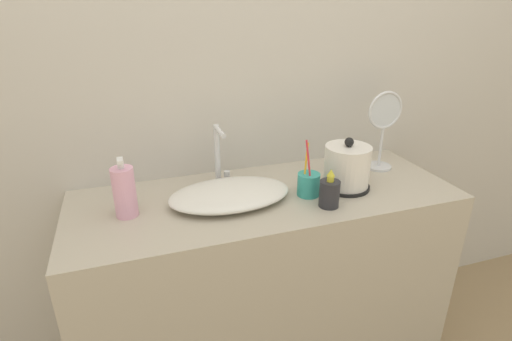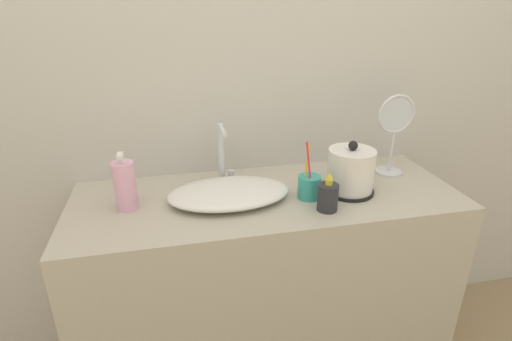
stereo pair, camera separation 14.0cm
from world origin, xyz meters
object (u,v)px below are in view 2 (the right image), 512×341
Objects in this scene: faucet at (223,151)px; lotion_bottle at (125,185)px; vanity_mirror at (394,130)px; shampoo_bottle at (328,196)px; toothbrush_cup at (309,186)px; electric_kettle at (350,173)px.

faucet is 1.13× the size of lotion_bottle.
shampoo_bottle is at bearing -146.57° from vanity_mirror.
faucet is at bearing 174.67° from vanity_mirror.
toothbrush_cup is 1.05× the size of lotion_bottle.
vanity_mirror is (0.67, -0.06, 0.06)m from faucet.
lotion_bottle is at bearing 175.11° from toothbrush_cup.
faucet is 0.35m from toothbrush_cup.
electric_kettle is at bearing -151.47° from vanity_mirror.
faucet is at bearing 143.89° from toothbrush_cup.
toothbrush_cup is at bearing -175.37° from electric_kettle.
toothbrush_cup is at bearing 106.82° from shampoo_bottle.
toothbrush_cup is 0.63m from lotion_bottle.
vanity_mirror is at bearing 28.53° from electric_kettle.
toothbrush_cup is 0.10m from shampoo_bottle.
electric_kettle is 0.61× the size of vanity_mirror.
shampoo_bottle is (0.03, -0.10, 0.01)m from toothbrush_cup.
lotion_bottle reaches higher than shampoo_bottle.
vanity_mirror is at bearing 4.82° from lotion_bottle.
vanity_mirror is (0.36, 0.24, 0.13)m from shampoo_bottle.
faucet reaches higher than shampoo_bottle.
faucet is 0.68m from vanity_mirror.
vanity_mirror reaches higher than shampoo_bottle.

